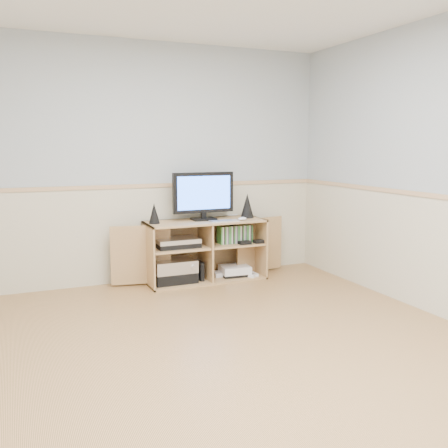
{
  "coord_description": "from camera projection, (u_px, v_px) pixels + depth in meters",
  "views": [
    {
      "loc": [
        -1.29,
        -2.91,
        1.44
      ],
      "look_at": [
        0.46,
        1.2,
        0.73
      ],
      "focal_mm": 40.0,
      "sensor_mm": 36.0,
      "label": 1
    }
  ],
  "objects": [
    {
      "name": "speaker_left",
      "position": [
        154.0,
        213.0,
        5.08
      ],
      "size": [
        0.11,
        0.11,
        0.21
      ],
      "primitive_type": "cone",
      "color": "black",
      "rests_on": "media_cabinet"
    },
    {
      "name": "game_consoles",
      "position": [
        233.0,
        271.0,
        5.5
      ],
      "size": [
        0.45,
        0.3,
        0.11
      ],
      "color": "white",
      "rests_on": "media_cabinet"
    },
    {
      "name": "room",
      "position": [
        216.0,
        180.0,
        3.27
      ],
      "size": [
        4.04,
        4.54,
        2.54
      ],
      "color": "tan",
      "rests_on": "ground"
    },
    {
      "name": "av_components",
      "position": [
        175.0,
        263.0,
        5.23
      ],
      "size": [
        0.52,
        0.33,
        0.47
      ],
      "color": "black",
      "rests_on": "media_cabinet"
    },
    {
      "name": "media_cabinet",
      "position": [
        203.0,
        249.0,
        5.39
      ],
      "size": [
        1.98,
        0.48,
        0.65
      ],
      "color": "tan",
      "rests_on": "floor"
    },
    {
      "name": "game_cases",
      "position": [
        235.0,
        234.0,
        5.43
      ],
      "size": [
        0.37,
        0.14,
        0.19
      ],
      "primitive_type": "cube",
      "color": "#3F8C3F",
      "rests_on": "media_cabinet"
    },
    {
      "name": "keyboard",
      "position": [
        224.0,
        221.0,
        5.23
      ],
      "size": [
        0.31,
        0.15,
        0.01
      ],
      "primitive_type": "cube",
      "rotation": [
        0.0,
        0.0,
        -0.08
      ],
      "color": "silver",
      "rests_on": "media_cabinet"
    },
    {
      "name": "monitor",
      "position": [
        203.0,
        194.0,
        5.29
      ],
      "size": [
        0.67,
        0.18,
        0.51
      ],
      "color": "black",
      "rests_on": "media_cabinet"
    },
    {
      "name": "mouse",
      "position": [
        242.0,
        219.0,
        5.31
      ],
      "size": [
        0.1,
        0.08,
        0.04
      ],
      "primitive_type": "ellipsoid",
      "rotation": [
        0.0,
        0.0,
        0.16
      ],
      "color": "white",
      "rests_on": "media_cabinet"
    },
    {
      "name": "speaker_right",
      "position": [
        247.0,
        206.0,
        5.49
      ],
      "size": [
        0.15,
        0.15,
        0.27
      ],
      "primitive_type": "cone",
      "color": "black",
      "rests_on": "media_cabinet"
    },
    {
      "name": "wall_outlet",
      "position": [
        232.0,
        220.0,
        5.69
      ],
      "size": [
        0.12,
        0.03,
        0.12
      ],
      "primitive_type": "cube",
      "color": "white",
      "rests_on": "wall_back"
    }
  ]
}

